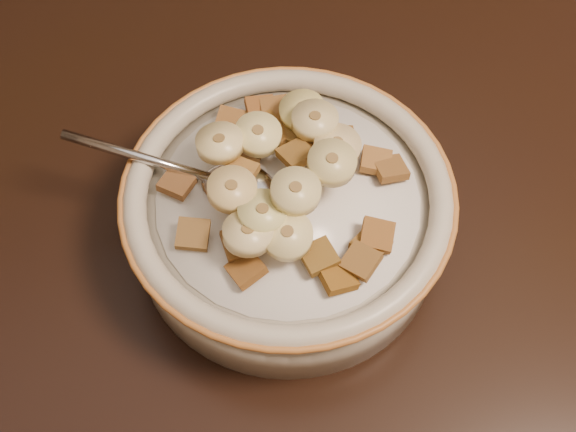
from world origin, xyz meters
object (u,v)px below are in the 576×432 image
chair (98,87)px  cereal_bowl (288,220)px  table (475,155)px  spoon (238,186)px

chair → cereal_bowl: 0.56m
table → cereal_bowl: size_ratio=6.68×
table → chair: chair is taller
table → cereal_bowl: cereal_bowl is taller
table → chair: bearing=115.1°
table → cereal_bowl: 0.18m
table → spoon: size_ratio=27.83×
cereal_bowl → spoon: bearing=136.4°
table → cereal_bowl: bearing=-177.0°
spoon → cereal_bowl: bearing=90.0°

